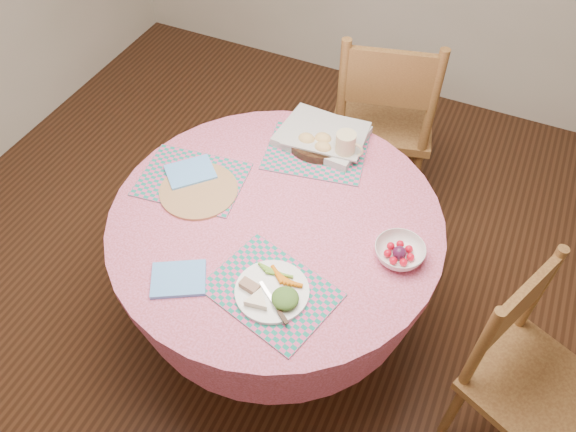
% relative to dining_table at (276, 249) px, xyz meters
% --- Properties ---
extents(ground, '(4.00, 4.00, 0.00)m').
position_rel_dining_table_xyz_m(ground, '(0.00, 0.00, -0.56)').
color(ground, '#331C0F').
rests_on(ground, ground).
extents(dining_table, '(1.24, 1.24, 0.75)m').
position_rel_dining_table_xyz_m(dining_table, '(0.00, 0.00, 0.00)').
color(dining_table, pink).
rests_on(dining_table, ground).
extents(chair_right, '(0.53, 0.54, 0.90)m').
position_rel_dining_table_xyz_m(chair_right, '(0.99, -0.07, -0.08)').
color(chair_right, brown).
rests_on(chair_right, ground).
extents(chair_back, '(0.58, 0.57, 1.05)m').
position_rel_dining_table_xyz_m(chair_back, '(0.12, 0.95, -0.01)').
color(chair_back, brown).
rests_on(chair_back, ground).
extents(placemat_front, '(0.47, 0.39, 0.01)m').
position_rel_dining_table_xyz_m(placemat_front, '(0.13, -0.30, 0.20)').
color(placemat_front, '#16806C').
rests_on(placemat_front, dining_table).
extents(placemat_left, '(0.44, 0.35, 0.01)m').
position_rel_dining_table_xyz_m(placemat_left, '(-0.38, 0.04, 0.20)').
color(placemat_left, '#16806C').
rests_on(placemat_left, dining_table).
extents(placemat_back, '(0.45, 0.37, 0.01)m').
position_rel_dining_table_xyz_m(placemat_back, '(-0.00, 0.38, 0.20)').
color(placemat_back, '#16806C').
rests_on(placemat_back, dining_table).
extents(wicker_trivet, '(0.30, 0.30, 0.01)m').
position_rel_dining_table_xyz_m(wicker_trivet, '(-0.32, -0.01, 0.20)').
color(wicker_trivet, '#9C7343').
rests_on(wicker_trivet, dining_table).
extents(napkin_near, '(0.23, 0.21, 0.01)m').
position_rel_dining_table_xyz_m(napkin_near, '(-0.17, -0.39, 0.20)').
color(napkin_near, '#5EA2F3').
rests_on(napkin_near, dining_table).
extents(napkin_far, '(0.23, 0.23, 0.01)m').
position_rel_dining_table_xyz_m(napkin_far, '(-0.40, 0.06, 0.21)').
color(napkin_far, '#5EA2F3').
rests_on(napkin_far, placemat_left).
extents(dinner_plate, '(0.25, 0.25, 0.05)m').
position_rel_dining_table_xyz_m(dinner_plate, '(0.14, -0.31, 0.22)').
color(dinner_plate, white).
rests_on(dinner_plate, placemat_front).
extents(bread_bowl, '(0.23, 0.23, 0.08)m').
position_rel_dining_table_xyz_m(bread_bowl, '(-0.01, 0.39, 0.23)').
color(bread_bowl, black).
rests_on(bread_bowl, placemat_back).
extents(latte_mug, '(0.12, 0.08, 0.13)m').
position_rel_dining_table_xyz_m(latte_mug, '(0.12, 0.39, 0.26)').
color(latte_mug, beige).
rests_on(latte_mug, placemat_back).
extents(fruit_bowl, '(0.19, 0.19, 0.05)m').
position_rel_dining_table_xyz_m(fruit_bowl, '(0.47, 0.01, 0.22)').
color(fruit_bowl, white).
rests_on(fruit_bowl, dining_table).
extents(newspaper_stack, '(0.37, 0.29, 0.04)m').
position_rel_dining_table_xyz_m(newspaper_stack, '(-0.01, 0.46, 0.22)').
color(newspaper_stack, silver).
rests_on(newspaper_stack, dining_table).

